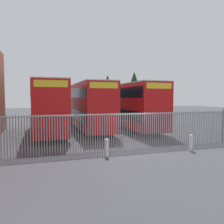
% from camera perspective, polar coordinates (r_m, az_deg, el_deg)
% --- Properties ---
extents(ground_plane, '(100.00, 100.00, 0.00)m').
position_cam_1_polar(ground_plane, '(21.51, -3.25, -4.67)').
color(ground_plane, '#3D3D42').
extents(palisade_fence, '(15.12, 0.14, 2.35)m').
position_cam_1_polar(palisade_fence, '(13.58, 2.43, -4.55)').
color(palisade_fence, gray).
rests_on(palisade_fence, ground).
extents(double_decker_bus_near_gate, '(2.54, 10.81, 4.42)m').
position_cam_1_polar(double_decker_bus_near_gate, '(20.50, -15.63, 1.59)').
color(double_decker_bus_near_gate, red).
rests_on(double_decker_bus_near_gate, ground).
extents(double_decker_bus_behind_fence_left, '(2.54, 10.81, 4.42)m').
position_cam_1_polar(double_decker_bus_behind_fence_left, '(22.53, 4.91, 1.89)').
color(double_decker_bus_behind_fence_left, red).
rests_on(double_decker_bus_behind_fence_left, ground).
extents(double_decker_bus_behind_fence_right, '(2.54, 10.81, 4.42)m').
position_cam_1_polar(double_decker_bus_behind_fence_right, '(21.83, -5.83, 1.83)').
color(double_decker_bus_behind_fence_right, red).
rests_on(double_decker_bus_behind_fence_right, ground).
extents(bollard_near_left, '(0.20, 0.20, 0.95)m').
position_cam_1_polar(bollard_near_left, '(12.10, -1.32, -8.96)').
color(bollard_near_left, silver).
rests_on(bollard_near_left, ground).
extents(bollard_center_front, '(0.20, 0.20, 0.95)m').
position_cam_1_polar(bollard_center_front, '(14.18, 19.06, -7.28)').
color(bollard_center_front, silver).
rests_on(bollard_center_front, ground).
extents(tree_tall_back, '(3.55, 3.55, 7.57)m').
position_cam_1_polar(tree_tall_back, '(40.24, 5.57, 6.37)').
color(tree_tall_back, '#4C3823').
rests_on(tree_tall_back, ground).
extents(tree_short_side, '(3.58, 3.58, 7.38)m').
position_cam_1_polar(tree_short_side, '(43.78, -1.09, 5.89)').
color(tree_short_side, '#4C3823').
rests_on(tree_short_side, ground).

